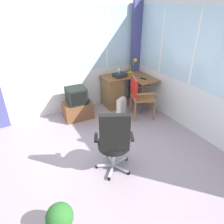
# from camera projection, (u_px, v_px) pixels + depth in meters

# --- Properties ---
(ground) EXTENTS (5.47, 5.56, 0.06)m
(ground) POSITION_uv_depth(u_px,v_px,m) (99.00, 175.00, 3.25)
(ground) COLOR gray
(north_window_panel) EXTENTS (4.47, 0.07, 2.53)m
(north_window_panel) POSITION_uv_depth(u_px,v_px,m) (51.00, 61.00, 4.41)
(north_window_panel) COLOR silver
(north_window_panel) RESTS_ON ground
(east_window_panel) EXTENTS (0.07, 4.56, 2.53)m
(east_window_panel) POSITION_uv_depth(u_px,v_px,m) (213.00, 75.00, 3.58)
(east_window_panel) COLOR silver
(east_window_panel) RESTS_ON ground
(curtain_corner) EXTENTS (0.28, 0.09, 2.43)m
(curtain_corner) POSITION_uv_depth(u_px,v_px,m) (136.00, 54.00, 5.23)
(curtain_corner) COLOR #474986
(curtain_corner) RESTS_ON ground
(desk) EXTENTS (1.11, 1.04, 0.78)m
(desk) POSITION_uv_depth(u_px,v_px,m) (115.00, 91.00, 5.13)
(desk) COLOR brown
(desk) RESTS_ON ground
(desk_lamp) EXTENTS (0.23, 0.20, 0.38)m
(desk_lamp) POSITION_uv_depth(u_px,v_px,m) (134.00, 63.00, 5.15)
(desk_lamp) COLOR yellow
(desk_lamp) RESTS_ON desk
(tv_remote) EXTENTS (0.12, 0.15, 0.02)m
(tv_remote) POSITION_uv_depth(u_px,v_px,m) (143.00, 79.00, 4.83)
(tv_remote) COLOR black
(tv_remote) RESTS_ON desk
(spray_bottle) EXTENTS (0.06, 0.06, 0.22)m
(spray_bottle) POSITION_uv_depth(u_px,v_px,m) (119.00, 73.00, 4.94)
(spray_bottle) COLOR #45B6D2
(spray_bottle) RESTS_ON desk
(paper_tray) EXTENTS (0.33, 0.27, 0.09)m
(paper_tray) POSITION_uv_depth(u_px,v_px,m) (120.00, 75.00, 4.95)
(paper_tray) COLOR #2B2527
(paper_tray) RESTS_ON desk
(wooden_armchair) EXTENTS (0.63, 0.62, 0.96)m
(wooden_armchair) POSITION_uv_depth(u_px,v_px,m) (138.00, 92.00, 4.54)
(wooden_armchair) COLOR #9B6337
(wooden_armchair) RESTS_ON ground
(office_chair) EXTENTS (0.63, 0.60, 1.10)m
(office_chair) POSITION_uv_depth(u_px,v_px,m) (114.00, 140.00, 2.99)
(office_chair) COLOR #B7B7BF
(office_chair) RESTS_ON ground
(tv_on_stand) EXTENTS (0.66, 0.46, 0.74)m
(tv_on_stand) POSITION_uv_depth(u_px,v_px,m) (77.00, 105.00, 4.64)
(tv_on_stand) COLOR brown
(tv_on_stand) RESTS_ON ground
(space_heater) EXTENTS (0.33, 0.28, 0.56)m
(space_heater) POSITION_uv_depth(u_px,v_px,m) (122.00, 109.00, 4.55)
(space_heater) COLOR silver
(space_heater) RESTS_ON ground
(potted_plant) EXTENTS (0.32, 0.32, 0.42)m
(potted_plant) POSITION_uv_depth(u_px,v_px,m) (60.00, 218.00, 2.32)
(potted_plant) COLOR #9C5030
(potted_plant) RESTS_ON ground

